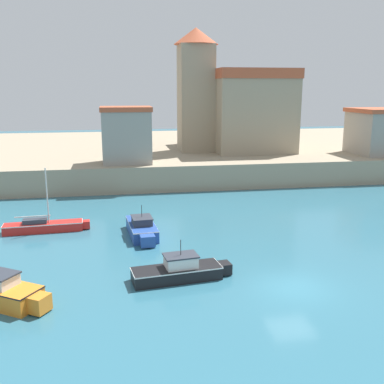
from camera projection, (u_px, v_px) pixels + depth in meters
ground_plane at (292, 287)px, 24.61m from camera, size 200.00×200.00×0.00m
quay_seawall at (179, 153)px, 66.41m from camera, size 120.00×40.00×2.76m
sailboat_red_0 at (44, 226)px, 34.12m from camera, size 6.41×1.60×4.90m
motorboat_blue_2 at (142, 228)px, 33.13m from camera, size 2.21×5.60×2.35m
motorboat_black_4 at (180, 271)px, 25.52m from camera, size 5.89×2.24×2.37m
church at (237, 106)px, 59.57m from camera, size 14.69×15.65×15.14m
harbor_shed_near_wharf at (127, 135)px, 48.05m from camera, size 5.39×4.39×6.01m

